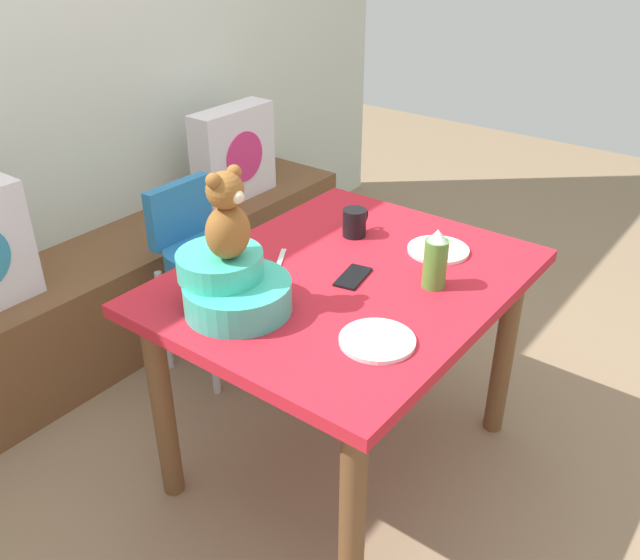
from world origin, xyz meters
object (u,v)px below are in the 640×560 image
(pillow_floral_right, at_px, (234,154))
(ketchup_bottle, at_px, (435,260))
(coffee_mug, at_px, (355,222))
(cell_phone, at_px, (354,276))
(dining_table, at_px, (345,307))
(infant_seat_teal, at_px, (232,285))
(dinner_plate_near, at_px, (377,340))
(highchair, at_px, (205,254))
(teddy_bear, at_px, (227,217))
(dinner_plate_far, at_px, (438,250))

(pillow_floral_right, distance_m, ketchup_bottle, 1.57)
(coffee_mug, relative_size, cell_phone, 0.83)
(dining_table, bearing_deg, infant_seat_teal, 157.12)
(dinner_plate_near, bearing_deg, highchair, 70.47)
(pillow_floral_right, relative_size, infant_seat_teal, 1.33)
(infant_seat_teal, xyz_separation_m, teddy_bear, (0.00, -0.00, 0.21))
(dinner_plate_near, bearing_deg, ketchup_bottle, 4.59)
(teddy_bear, bearing_deg, infant_seat_teal, 90.00)
(infant_seat_teal, distance_m, cell_phone, 0.39)
(cell_phone, bearing_deg, pillow_floral_right, -42.74)
(pillow_floral_right, xyz_separation_m, coffee_mug, (-0.49, -1.04, 0.11))
(dinner_plate_near, bearing_deg, teddy_bear, 103.67)
(dinner_plate_near, bearing_deg, dinner_plate_far, 12.67)
(teddy_bear, relative_size, coffee_mug, 2.08)
(infant_seat_teal, distance_m, dinner_plate_near, 0.43)
(teddy_bear, xyz_separation_m, coffee_mug, (0.59, -0.00, -0.23))
(pillow_floral_right, height_order, dining_table, pillow_floral_right)
(dining_table, bearing_deg, dinner_plate_far, -24.99)
(dining_table, relative_size, infant_seat_teal, 3.39)
(ketchup_bottle, distance_m, cell_phone, 0.25)
(coffee_mug, bearing_deg, ketchup_bottle, -110.76)
(pillow_floral_right, xyz_separation_m, infant_seat_teal, (-1.08, -1.04, 0.13))
(ketchup_bottle, bearing_deg, dinner_plate_near, -175.41)
(pillow_floral_right, bearing_deg, teddy_bear, -136.19)
(dining_table, relative_size, dinner_plate_far, 5.60)
(dining_table, bearing_deg, teddy_bear, 157.20)
(dinner_plate_near, distance_m, cell_phone, 0.35)
(teddy_bear, xyz_separation_m, cell_phone, (0.35, -0.17, -0.27))
(dining_table, bearing_deg, pillow_floral_right, 57.99)
(infant_seat_teal, distance_m, dinner_plate_far, 0.72)
(teddy_bear, height_order, dinner_plate_far, teddy_bear)
(infant_seat_teal, bearing_deg, ketchup_bottle, -40.92)
(infant_seat_teal, distance_m, teddy_bear, 0.21)
(pillow_floral_right, bearing_deg, dinner_plate_far, -107.79)
(dining_table, relative_size, highchair, 1.42)
(highchair, relative_size, dinner_plate_far, 3.95)
(infant_seat_teal, relative_size, dinner_plate_far, 1.65)
(teddy_bear, distance_m, ketchup_bottle, 0.62)
(pillow_floral_right, height_order, infant_seat_teal, same)
(highchair, relative_size, infant_seat_teal, 2.39)
(ketchup_bottle, relative_size, coffee_mug, 1.54)
(dining_table, distance_m, teddy_bear, 0.54)
(dinner_plate_near, distance_m, dinner_plate_far, 0.57)
(infant_seat_teal, relative_size, ketchup_bottle, 1.78)
(pillow_floral_right, relative_size, cell_phone, 3.06)
(ketchup_bottle, distance_m, coffee_mug, 0.41)
(pillow_floral_right, relative_size, teddy_bear, 1.76)
(dining_table, xyz_separation_m, ketchup_bottle, (0.10, -0.24, 0.20))
(pillow_floral_right, distance_m, teddy_bear, 1.54)
(highchair, height_order, teddy_bear, teddy_bear)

